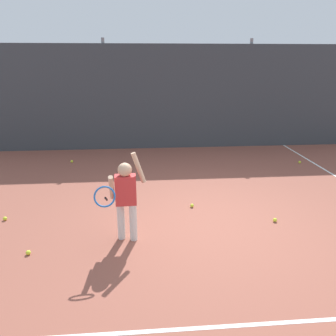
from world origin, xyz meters
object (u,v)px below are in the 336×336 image
tennis_ball_0 (275,220)px  tennis_ball_3 (192,205)px  tennis_ball_1 (72,161)px  tennis_ball_8 (5,219)px  tennis_ball_4 (28,253)px  tennis_ball_2 (300,162)px  tennis_player (125,195)px  tennis_ball_7 (136,165)px

tennis_ball_0 → tennis_ball_3: same height
tennis_ball_1 → tennis_ball_8: bearing=-98.5°
tennis_ball_0 → tennis_ball_4: 3.85m
tennis_ball_2 → tennis_ball_8: bearing=-157.7°
tennis_ball_0 → tennis_ball_1: same height
tennis_player → tennis_ball_3: size_ratio=20.46×
tennis_player → tennis_ball_1: tennis_player is taller
tennis_player → tennis_ball_2: size_ratio=20.46×
tennis_ball_0 → tennis_ball_3: 1.46m
tennis_ball_3 → tennis_ball_2: bearing=36.7°
tennis_player → tennis_ball_2: tennis_player is taller
tennis_ball_1 → tennis_ball_2: same height
tennis_ball_4 → tennis_player: bearing=12.1°
tennis_ball_7 → tennis_ball_8: bearing=-128.2°
tennis_ball_0 → tennis_ball_1: (-4.04, 3.62, 0.00)m
tennis_ball_0 → tennis_ball_8: size_ratio=1.00×
tennis_ball_2 → tennis_ball_4: bearing=-147.0°
tennis_ball_3 → tennis_ball_4: bearing=-152.1°
tennis_ball_3 → tennis_ball_4: (-2.50, -1.32, 0.00)m
tennis_ball_4 → tennis_ball_8: size_ratio=1.00×
tennis_ball_8 → tennis_ball_0: bearing=-5.3°
tennis_player → tennis_ball_4: (-1.35, -0.29, -0.69)m
tennis_ball_2 → tennis_ball_4: (-5.71, -3.71, 0.00)m
tennis_ball_7 → tennis_ball_1: bearing=165.7°
tennis_ball_3 → tennis_ball_7: same height
tennis_ball_8 → tennis_ball_7: bearing=51.8°
tennis_ball_3 → tennis_ball_8: size_ratio=1.00×
tennis_ball_2 → tennis_ball_7: size_ratio=1.00×
tennis_ball_3 → tennis_ball_7: 2.73m
tennis_ball_1 → tennis_player: bearing=-68.2°
tennis_ball_0 → tennis_ball_2: (1.91, 3.06, 0.00)m
tennis_ball_4 → tennis_ball_8: (-0.72, 1.07, 0.00)m
tennis_ball_1 → tennis_ball_7: size_ratio=1.00×
tennis_ball_1 → tennis_ball_8: same height
tennis_ball_1 → tennis_ball_2: 5.98m
tennis_player → tennis_ball_0: size_ratio=20.46×
tennis_ball_4 → tennis_ball_1: bearing=93.2°
tennis_player → tennis_ball_4: 1.55m
tennis_ball_0 → tennis_player: bearing=-171.6°
tennis_ball_3 → tennis_ball_7: (-1.05, 2.52, 0.00)m
tennis_player → tennis_ball_7: size_ratio=20.46×
tennis_ball_2 → tennis_ball_7: 4.26m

